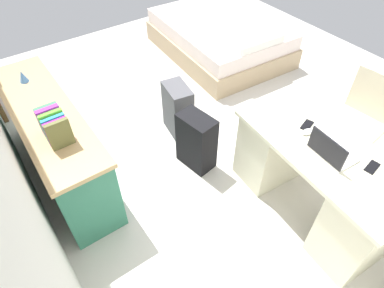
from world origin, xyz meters
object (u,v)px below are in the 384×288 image
(desk, at_px, (315,179))
(bed, at_px, (220,38))
(suitcase_spare_grey, at_px, (178,110))
(laptop, at_px, (331,151))
(credenza, at_px, (56,143))
(computer_mouse, at_px, (308,132))
(office_chair, at_px, (356,126))
(cell_phone_near_laptop, at_px, (372,167))
(cell_phone_by_mouse, at_px, (307,125))
(figurine_small, at_px, (23,76))
(suitcase_black, at_px, (196,141))

(desk, bearing_deg, bed, -22.79)
(suitcase_spare_grey, height_order, laptop, laptop)
(laptop, bearing_deg, credenza, 42.16)
(credenza, distance_m, computer_mouse, 2.19)
(office_chair, distance_m, credenza, 2.82)
(bed, xyz_separation_m, computer_mouse, (-2.37, 1.07, 0.53))
(laptop, relative_size, cell_phone_near_laptop, 2.40)
(desk, bearing_deg, cell_phone_by_mouse, -16.12)
(cell_phone_near_laptop, relative_size, figurine_small, 1.24)
(figurine_small, bearing_deg, computer_mouse, -140.58)
(cell_phone_near_laptop, bearing_deg, desk, 9.49)
(computer_mouse, bearing_deg, cell_phone_by_mouse, -43.57)
(office_chair, bearing_deg, bed, -6.42)
(bed, relative_size, laptop, 6.07)
(bed, bearing_deg, suitcase_black, 135.19)
(credenza, bearing_deg, computer_mouse, -132.06)
(credenza, relative_size, suitcase_black, 3.04)
(computer_mouse, xyz_separation_m, cell_phone_near_laptop, (-0.51, -0.10, -0.01))
(suitcase_black, height_order, computer_mouse, computer_mouse)
(suitcase_black, xyz_separation_m, cell_phone_near_laptop, (-1.31, -0.58, 0.47))
(bed, height_order, laptop, laptop)
(credenza, height_order, computer_mouse, credenza)
(desk, height_order, suitcase_black, desk)
(credenza, distance_m, suitcase_black, 1.29)
(office_chair, xyz_separation_m, figurine_small, (1.96, 2.41, 0.42))
(desk, bearing_deg, computer_mouse, -2.24)
(credenza, bearing_deg, cell_phone_near_laptop, -138.94)
(figurine_small, bearing_deg, desk, -143.44)
(computer_mouse, bearing_deg, desk, -177.69)
(bed, bearing_deg, desk, 157.21)
(desk, distance_m, cell_phone_by_mouse, 0.46)
(credenza, xyz_separation_m, laptop, (-1.70, -1.54, 0.41))
(office_chair, bearing_deg, cell_phone_by_mouse, 84.33)
(computer_mouse, bearing_deg, cell_phone_near_laptop, -164.60)
(office_chair, xyz_separation_m, laptop, (-0.24, 0.87, 0.39))
(computer_mouse, bearing_deg, bed, -19.80)
(office_chair, relative_size, suitcase_spare_grey, 1.63)
(suitcase_spare_grey, bearing_deg, bed, -44.14)
(laptop, height_order, computer_mouse, laptop)
(suitcase_black, bearing_deg, laptop, -167.21)
(credenza, distance_m, cell_phone_near_laptop, 2.61)
(suitcase_black, height_order, cell_phone_near_laptop, cell_phone_near_laptop)
(office_chair, height_order, cell_phone_near_laptop, office_chair)
(suitcase_spare_grey, height_order, cell_phone_by_mouse, cell_phone_by_mouse)
(suitcase_spare_grey, distance_m, cell_phone_near_laptop, 1.94)
(laptop, bearing_deg, cell_phone_near_laptop, -147.56)
(desk, distance_m, office_chair, 0.83)
(desk, bearing_deg, cell_phone_near_laptop, -161.00)
(bed, bearing_deg, computer_mouse, 155.66)
(cell_phone_by_mouse, distance_m, figurine_small, 2.53)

